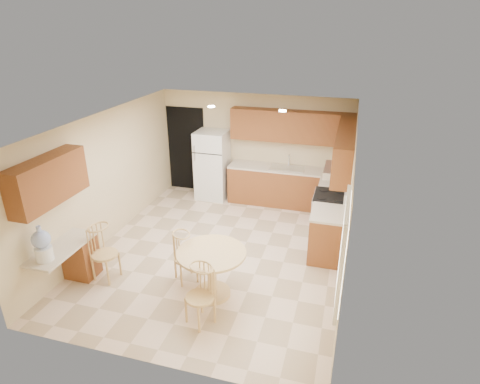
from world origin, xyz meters
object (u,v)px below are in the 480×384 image
(dining_table, at_px, (212,267))
(chair_desk, at_px, (101,251))
(stove, at_px, (329,215))
(refrigerator, at_px, (212,165))
(water_crock, at_px, (42,245))
(chair_table_a, at_px, (183,255))
(chair_table_b, at_px, (197,294))

(dining_table, distance_m, chair_desk, 1.87)
(stove, height_order, dining_table, stove)
(refrigerator, xyz_separation_m, chair_desk, (-0.60, -3.77, -0.24))
(refrigerator, xyz_separation_m, water_crock, (-1.05, -4.46, 0.20))
(chair_table_a, xyz_separation_m, chair_desk, (-1.31, -0.32, 0.04))
(chair_table_b, bearing_deg, chair_table_a, -26.71)
(chair_table_b, xyz_separation_m, chair_desk, (-1.91, 0.58, 0.03))
(dining_table, height_order, chair_desk, chair_desk)
(chair_table_b, height_order, chair_desk, chair_desk)
(refrigerator, bearing_deg, chair_table_b, -73.25)
(dining_table, bearing_deg, water_crock, -159.98)
(refrigerator, bearing_deg, stove, -22.99)
(dining_table, height_order, water_crock, water_crock)
(stove, bearing_deg, refrigerator, 157.01)
(refrigerator, xyz_separation_m, dining_table, (1.26, -3.62, -0.31))
(chair_table_a, relative_size, chair_desk, 0.92)
(stove, bearing_deg, chair_desk, -143.70)
(chair_table_a, height_order, chair_desk, chair_desk)
(stove, relative_size, dining_table, 1.02)
(stove, xyz_separation_m, dining_table, (-1.61, -2.40, 0.05))
(water_crock, bearing_deg, stove, 39.52)
(chair_table_a, xyz_separation_m, chair_table_b, (0.60, -0.90, 0.02))
(chair_table_a, relative_size, chair_table_b, 0.97)
(chair_table_a, xyz_separation_m, water_crock, (-1.76, -1.01, 0.48))
(stove, height_order, water_crock, water_crock)
(refrigerator, relative_size, dining_table, 1.54)
(stove, distance_m, chair_table_b, 3.50)
(stove, height_order, chair_desk, stove)
(dining_table, height_order, chair_table_a, chair_table_a)
(stove, distance_m, chair_table_a, 3.11)
(stove, distance_m, chair_desk, 4.31)
(chair_table_a, bearing_deg, dining_table, 29.76)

